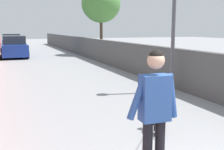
% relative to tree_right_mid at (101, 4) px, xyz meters
% --- Properties ---
extents(ground_plane, '(80.00, 80.00, 0.00)m').
position_rel_tree_right_mid_xyz_m(ground_plane, '(-5.00, 4.64, -3.95)').
color(ground_plane, gray).
extents(fence_right, '(48.00, 0.30, 1.39)m').
position_rel_tree_right_mid_xyz_m(fence_right, '(-7.00, 1.61, -3.26)').
color(fence_right, '#4C4C4C').
rests_on(fence_right, ground).
extents(tree_right_mid, '(3.02, 3.02, 5.45)m').
position_rel_tree_right_mid_xyz_m(tree_right_mid, '(0.00, 0.00, 0.00)').
color(tree_right_mid, '#473523').
rests_on(tree_right_mid, ground).
extents(person_skateboarder, '(0.24, 0.71, 1.74)m').
position_rel_tree_right_mid_xyz_m(person_skateboarder, '(-17.97, 5.46, -2.85)').
color(person_skateboarder, black).
rests_on(person_skateboarder, skateboard).
extents(dog, '(2.01, 1.11, 1.06)m').
position_rel_tree_right_mid_xyz_m(dog, '(-16.29, 4.48, -3.68)').
color(dog, black).
rests_on(dog, ground).
extents(car_near, '(4.17, 1.80, 1.54)m').
position_rel_tree_right_mid_xyz_m(car_near, '(0.35, 6.51, -3.24)').
color(car_near, navy).
rests_on(car_near, ground).
extents(car_far, '(3.98, 1.80, 1.54)m').
position_rel_tree_right_mid_xyz_m(car_far, '(7.10, 6.51, -3.24)').
color(car_far, navy).
rests_on(car_far, ground).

